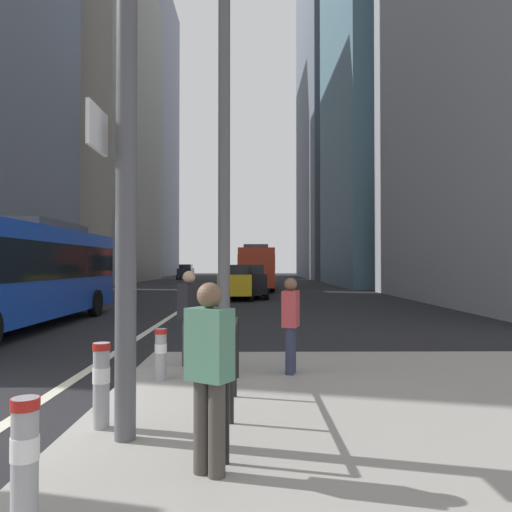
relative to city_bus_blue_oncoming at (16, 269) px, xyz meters
The scene contains 20 objects.
ground_plane 12.22m from the city_bus_blue_oncoming, 70.22° to the left, with size 160.00×160.00×0.00m, color black.
median_island 13.70m from the city_bus_blue_oncoming, 45.13° to the right, with size 9.00×10.00×0.15m, color gray.
lane_centre_line 21.83m from the city_bus_blue_oncoming, 79.17° to the left, with size 0.20×80.00×0.01m, color beige.
office_tower_left_mid 45.73m from the city_bus_blue_oncoming, 106.25° to the left, with size 13.18×24.04×37.15m, color gray.
office_tower_left_far 71.89m from the city_bus_blue_oncoming, 100.03° to the left, with size 10.76×20.91×47.81m, color slate.
office_tower_right_mid 44.29m from the city_bus_blue_oncoming, 56.14° to the left, with size 12.44×17.99×49.69m, color slate.
office_tower_right_far 63.80m from the city_bus_blue_oncoming, 69.21° to the left, with size 12.90×23.97×50.20m, color slate.
city_bus_blue_oncoming is the anchor object (origin of this frame).
city_bus_red_receding 24.92m from the city_bus_blue_oncoming, 72.76° to the left, with size 2.78×11.50×3.40m.
car_oncoming_mid 49.37m from the city_bus_blue_oncoming, 91.69° to the left, with size 2.11×4.50×1.94m.
car_receding_near 13.96m from the city_bus_blue_oncoming, 63.72° to the left, with size 2.15×4.47×1.94m.
car_receding_far 15.57m from the city_bus_blue_oncoming, 63.15° to the left, with size 2.14×4.52×1.94m.
street_lamp_post 10.00m from the city_bus_blue_oncoming, 44.82° to the right, with size 5.50×0.32×8.00m.
bollard_left 12.82m from the city_bus_blue_oncoming, 64.17° to the right, with size 0.20×0.20×0.91m.
bollard_right 10.91m from the city_bus_blue_oncoming, 59.87° to the right, with size 0.20×0.20×0.95m.
bollard_back 9.20m from the city_bus_blue_oncoming, 51.37° to the right, with size 0.20×0.20×0.81m.
pedestrian_railing 11.12m from the city_bus_blue_oncoming, 51.53° to the right, with size 0.06×3.46×0.98m.
pedestrian_waiting 10.28m from the city_bus_blue_oncoming, 40.64° to the right, with size 0.33×0.43×1.60m.
pedestrian_walking 12.60m from the city_bus_blue_oncoming, 57.51° to the right, with size 0.45×0.40×1.67m.
pedestrian_far 8.49m from the city_bus_blue_oncoming, 44.97° to the right, with size 0.40×0.45×1.70m.
Camera 1 is at (3.03, -6.27, 1.98)m, focal length 34.58 mm.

